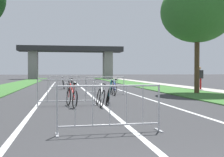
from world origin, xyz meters
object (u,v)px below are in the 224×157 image
(tree_right_cypress_far, at_px, (197,12))
(crowd_barrier_second, at_px, (67,92))
(crowd_barrier_fourth, at_px, (64,83))
(crowd_barrier_nearest, at_px, (110,109))
(bicycle_white_0, at_px, (101,97))
(bicycle_silver_5, at_px, (63,84))
(bicycle_red_2, at_px, (72,97))
(bicycle_black_3, at_px, (70,85))
(bicycle_blue_4, at_px, (114,89))
(bicycle_teal_1, at_px, (109,94))
(crowd_barrier_third, at_px, (105,86))
(pedestrian_pushing_bike, at_px, (199,76))

(tree_right_cypress_far, distance_m, crowd_barrier_second, 10.48)
(tree_right_cypress_far, distance_m, crowd_barrier_fourth, 10.87)
(crowd_barrier_second, bearing_deg, tree_right_cypress_far, 32.80)
(crowd_barrier_fourth, bearing_deg, crowd_barrier_second, -89.70)
(crowd_barrier_nearest, distance_m, crowd_barrier_fourth, 16.43)
(tree_right_cypress_far, relative_size, crowd_barrier_fourth, 2.99)
(tree_right_cypress_far, relative_size, bicycle_white_0, 4.21)
(bicycle_white_0, xyz_separation_m, bicycle_silver_5, (-1.40, 11.98, 0.01))
(bicycle_silver_5, bearing_deg, crowd_barrier_fourth, -85.47)
(bicycle_red_2, relative_size, bicycle_black_3, 0.96)
(tree_right_cypress_far, xyz_separation_m, bicycle_black_3, (-7.55, 5.45, -4.65))
(crowd_barrier_second, height_order, bicycle_silver_5, crowd_barrier_second)
(crowd_barrier_nearest, bearing_deg, bicycle_blue_4, 79.58)
(bicycle_teal_1, bearing_deg, bicycle_white_0, 77.16)
(bicycle_red_2, distance_m, bicycle_blue_4, 6.04)
(crowd_barrier_nearest, height_order, bicycle_black_3, crowd_barrier_nearest)
(crowd_barrier_second, distance_m, crowd_barrier_fourth, 10.94)
(crowd_barrier_nearest, relative_size, bicycle_white_0, 1.42)
(crowd_barrier_fourth, relative_size, bicycle_red_2, 1.41)
(bicycle_teal_1, distance_m, bicycle_silver_5, 11.14)
(crowd_barrier_third, bearing_deg, bicycle_blue_4, -50.83)
(bicycle_silver_5, distance_m, pedestrian_pushing_bike, 10.30)
(crowd_barrier_fourth, xyz_separation_m, bicycle_silver_5, (-0.06, 0.53, -0.13))
(bicycle_teal_1, bearing_deg, crowd_barrier_fourth, -67.02)
(bicycle_white_0, xyz_separation_m, bicycle_red_2, (-1.11, -0.01, -0.01))
(crowd_barrier_nearest, bearing_deg, bicycle_black_3, 91.60)
(bicycle_white_0, bearing_deg, crowd_barrier_fourth, 95.02)
(crowd_barrier_fourth, bearing_deg, bicycle_black_3, -37.81)
(bicycle_red_2, xyz_separation_m, bicycle_blue_4, (2.58, 5.46, -0.01))
(bicycle_red_2, bearing_deg, crowd_barrier_second, 97.23)
(bicycle_blue_4, distance_m, bicycle_silver_5, 7.14)
(crowd_barrier_fourth, relative_size, bicycle_white_0, 1.41)
(crowd_barrier_third, height_order, crowd_barrier_fourth, same)
(crowd_barrier_nearest, bearing_deg, crowd_barrier_fourth, 93.18)
(crowd_barrier_nearest, height_order, bicycle_white_0, crowd_barrier_nearest)
(crowd_barrier_fourth, xyz_separation_m, bicycle_teal_1, (1.83, -10.45, -0.13))
(bicycle_red_2, bearing_deg, crowd_barrier_nearest, -94.15)
(tree_right_cypress_far, height_order, bicycle_silver_5, tree_right_cypress_far)
(bicycle_red_2, bearing_deg, crowd_barrier_fourth, 79.29)
(crowd_barrier_fourth, relative_size, bicycle_teal_1, 1.31)
(tree_right_cypress_far, bearing_deg, bicycle_red_2, -143.99)
(bicycle_blue_4, bearing_deg, crowd_barrier_nearest, -99.56)
(crowd_barrier_second, height_order, bicycle_teal_1, bicycle_teal_1)
(crowd_barrier_second, bearing_deg, bicycle_teal_1, 15.41)
(crowd_barrier_fourth, xyz_separation_m, bicycle_red_2, (0.24, -11.46, -0.15))
(bicycle_red_2, bearing_deg, pedestrian_pushing_bike, 30.68)
(bicycle_teal_1, height_order, bicycle_black_3, bicycle_teal_1)
(bicycle_white_0, xyz_separation_m, pedestrian_pushing_bike, (8.32, 8.65, 0.68))
(bicycle_silver_5, bearing_deg, bicycle_white_0, -85.26)
(crowd_barrier_third, relative_size, bicycle_red_2, 1.41)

